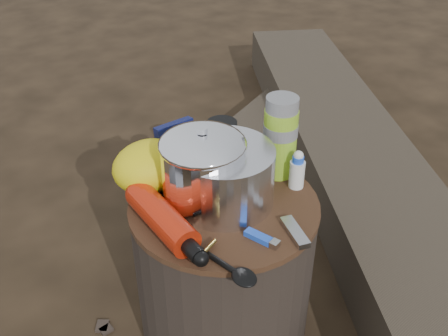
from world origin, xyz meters
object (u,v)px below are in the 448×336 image
camping_pot (203,169)px  travel_mug (222,142)px  log_main (350,157)px  stump (224,267)px  fuel_bottle (162,218)px  thermos (280,137)px

camping_pot → travel_mug: bearing=44.9°
log_main → camping_pot: 0.90m
camping_pot → log_main: bearing=20.4°
stump → camping_pot: camping_pot is taller
log_main → travel_mug: bearing=-139.8°
log_main → fuel_bottle: bearing=-133.8°
stump → thermos: size_ratio=2.15×
log_main → thermos: (-0.55, -0.28, 0.39)m
log_main → travel_mug: travel_mug is taller
log_main → travel_mug: (-0.64, -0.16, 0.35)m
stump → fuel_bottle: 0.27m
camping_pot → travel_mug: (0.13, 0.13, -0.04)m
stump → fuel_bottle: bearing=-176.8°
stump → log_main: stump is taller
camping_pot → thermos: thermos is taller
stump → travel_mug: bearing=59.0°
log_main → camping_pot: size_ratio=11.96×
fuel_bottle → thermos: 0.34m
log_main → travel_mug: size_ratio=20.57×
camping_pot → thermos: 0.21m
fuel_bottle → travel_mug: bearing=31.0°
travel_mug → log_main: bearing=13.9°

